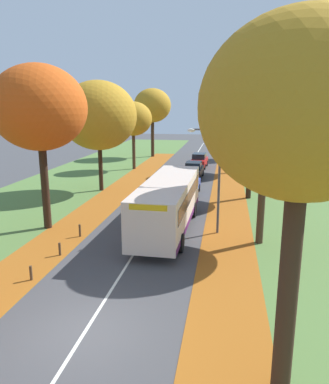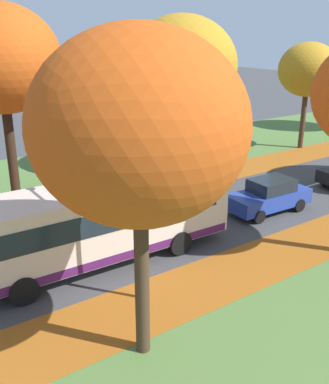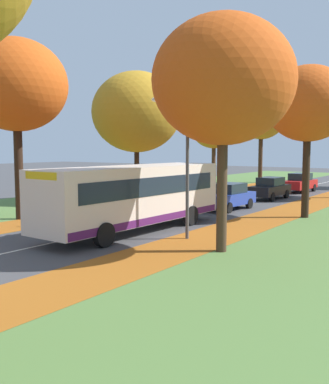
% 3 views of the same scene
% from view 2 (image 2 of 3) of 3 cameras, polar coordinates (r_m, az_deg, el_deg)
% --- Properties ---
extents(grass_verge_left, '(12.00, 90.00, 0.01)m').
position_cam_2_polar(grass_verge_left, '(30.16, -0.94, 4.05)').
color(grass_verge_left, '#517538').
rests_on(grass_verge_left, ground).
extents(leaf_litter_left, '(2.80, 60.00, 0.00)m').
position_cam_2_polar(leaf_litter_left, '(23.48, -6.86, -0.79)').
color(leaf_litter_left, '#9E5619').
rests_on(leaf_litter_left, grass_verge_left).
extents(leaf_litter_right, '(2.80, 60.00, 0.00)m').
position_cam_2_polar(leaf_litter_right, '(16.65, 8.57, -10.07)').
color(leaf_litter_right, '#9E5619').
rests_on(leaf_litter_right, grass_verge_right).
extents(road_centre_line, '(0.12, 80.00, 0.01)m').
position_cam_2_polar(road_centre_line, '(23.47, 11.68, -1.11)').
color(road_centre_line, silver).
rests_on(road_centre_line, ground).
extents(tree_left_near, '(5.34, 5.34, 9.46)m').
position_cam_2_polar(tree_left_near, '(21.79, -20.13, 15.50)').
color(tree_left_near, black).
rests_on(tree_left_near, ground).
extents(tree_left_mid, '(6.29, 6.29, 9.14)m').
position_cam_2_polar(tree_left_mid, '(26.39, 2.21, 15.66)').
color(tree_left_mid, black).
rests_on(tree_left_mid, ground).
extents(tree_left_far, '(4.16, 4.16, 7.49)m').
position_cam_2_polar(tree_left_far, '(34.05, 17.78, 14.54)').
color(tree_left_far, '#422D1E').
rests_on(tree_left_far, ground).
extents(tree_right_near, '(5.12, 5.12, 8.49)m').
position_cam_2_polar(tree_right_near, '(10.36, -3.26, 8.13)').
color(tree_right_near, '#422D1E').
rests_on(tree_right_near, ground).
extents(bollard_fifth, '(0.12, 0.12, 0.72)m').
position_cam_2_polar(bollard_fifth, '(20.63, -19.17, -3.78)').
color(bollard_fifth, '#4C3823').
rests_on(bollard_fifth, ground).
extents(streetlamp_right, '(1.89, 0.28, 6.00)m').
position_cam_2_polar(streetlamp_right, '(13.75, -4.43, 0.61)').
color(streetlamp_right, '#47474C').
rests_on(streetlamp_right, ground).
extents(bus, '(2.81, 10.45, 2.98)m').
position_cam_2_polar(bus, '(16.63, -8.55, -3.57)').
color(bus, beige).
rests_on(bus, ground).
extents(car_blue_lead, '(1.92, 4.27, 1.62)m').
position_cam_2_polar(car_blue_lead, '(21.96, 13.13, -0.45)').
color(car_blue_lead, '#233D9E').
rests_on(car_blue_lead, ground).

